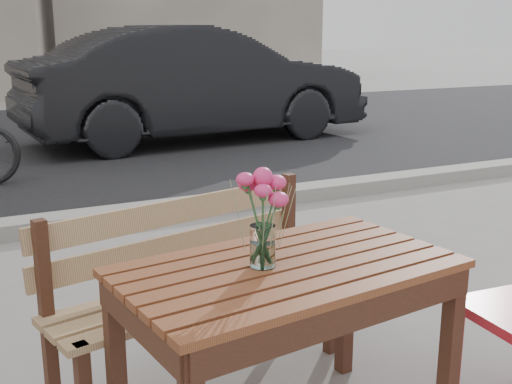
{
  "coord_description": "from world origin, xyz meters",
  "views": [
    {
      "loc": [
        -0.9,
        -1.74,
        1.46
      ],
      "look_at": [
        -0.0,
        0.1,
        0.94
      ],
      "focal_mm": 45.0,
      "sensor_mm": 36.0,
      "label": 1
    }
  ],
  "objects": [
    {
      "name": "main_table",
      "position": [
        0.08,
        0.04,
        0.58
      ],
      "size": [
        1.2,
        0.79,
        0.69
      ],
      "rotation": [
        0.0,
        0.0,
        0.13
      ],
      "color": "brown",
      "rests_on": "ground"
    },
    {
      "name": "street",
      "position": [
        0.0,
        5.06,
        0.03
      ],
      "size": [
        30.0,
        8.12,
        0.12
      ],
      "color": "black",
      "rests_on": "ground"
    },
    {
      "name": "main_vase",
      "position": [
        -0.0,
        0.05,
        0.9
      ],
      "size": [
        0.18,
        0.18,
        0.33
      ],
      "color": "white",
      "rests_on": "main_table"
    },
    {
      "name": "main_bench",
      "position": [
        -0.04,
        0.64,
        0.49
      ],
      "size": [
        1.36,
        0.67,
        0.81
      ],
      "rotation": [
        0.0,
        0.0,
        0.22
      ],
      "color": "#8D6949",
      "rests_on": "ground"
    },
    {
      "name": "parked_car",
      "position": [
        2.14,
        6.35,
        0.75
      ],
      "size": [
        4.68,
        1.92,
        1.51
      ],
      "primitive_type": "imported",
      "rotation": [
        0.0,
        0.0,
        1.64
      ],
      "color": "black",
      "rests_on": "ground"
    }
  ]
}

